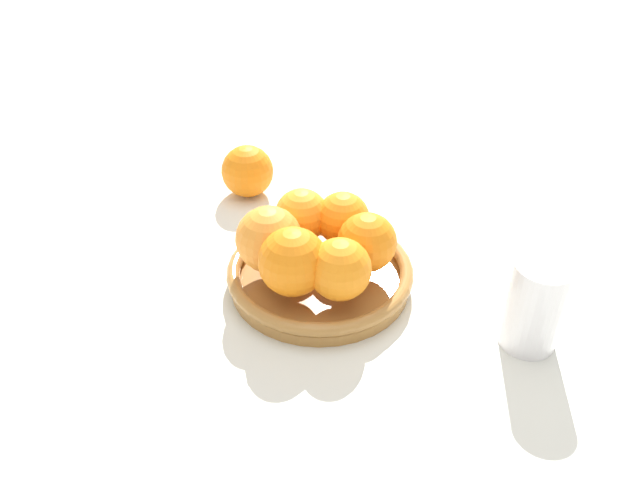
% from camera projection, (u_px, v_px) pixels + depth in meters
% --- Properties ---
extents(ground_plane, '(4.00, 4.00, 0.00)m').
position_uv_depth(ground_plane, '(320.00, 284.00, 0.80)').
color(ground_plane, silver).
extents(fruit_bowl, '(0.24, 0.24, 0.03)m').
position_uv_depth(fruit_bowl, '(320.00, 274.00, 0.80)').
color(fruit_bowl, '#A57238').
rests_on(fruit_bowl, ground_plane).
extents(orange_pile, '(0.20, 0.19, 0.08)m').
position_uv_depth(orange_pile, '(315.00, 242.00, 0.76)').
color(orange_pile, orange).
rests_on(orange_pile, fruit_bowl).
extents(stray_orange, '(0.08, 0.08, 0.08)m').
position_uv_depth(stray_orange, '(247.00, 171.00, 0.96)').
color(stray_orange, orange).
rests_on(stray_orange, ground_plane).
extents(drinking_glass, '(0.06, 0.06, 0.11)m').
position_uv_depth(drinking_glass, '(535.00, 305.00, 0.69)').
color(drinking_glass, white).
rests_on(drinking_glass, ground_plane).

